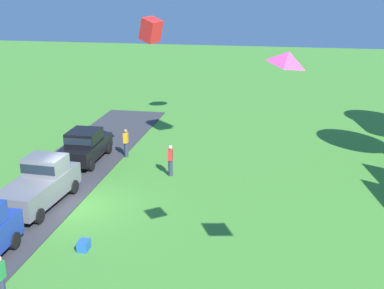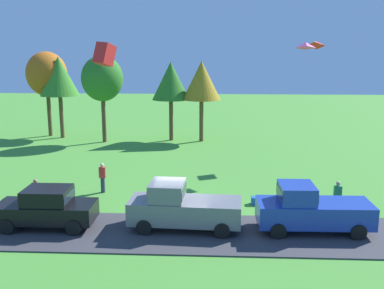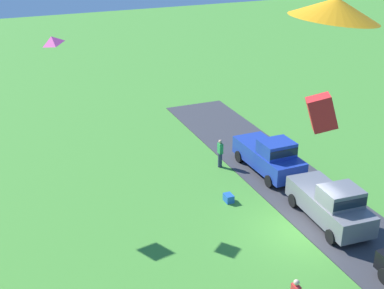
# 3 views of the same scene
# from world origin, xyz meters

# --- Properties ---
(ground_plane) EXTENTS (120.00, 120.00, 0.00)m
(ground_plane) POSITION_xyz_m (0.00, 0.00, 0.00)
(ground_plane) COLOR #478E33
(pavement_strip) EXTENTS (36.00, 4.40, 0.06)m
(pavement_strip) POSITION_xyz_m (0.00, -2.08, 0.03)
(pavement_strip) COLOR #38383D
(pavement_strip) RESTS_ON ground
(car_sedan_far_end) EXTENTS (4.41, 1.98, 1.84)m
(car_sedan_far_end) POSITION_xyz_m (-6.03, -1.77, 1.04)
(car_sedan_far_end) COLOR black
(car_sedan_far_end) RESTS_ON ground
(car_pickup_mid_row) EXTENTS (5.10, 2.27, 2.14)m
(car_pickup_mid_row) POSITION_xyz_m (0.03, -1.59, 1.11)
(car_pickup_mid_row) COLOR slate
(car_pickup_mid_row) RESTS_ON ground
(car_pickup_near_entrance) EXTENTS (5.04, 2.12, 2.14)m
(car_pickup_near_entrance) POSITION_xyz_m (5.76, -1.60, 1.11)
(car_pickup_near_entrance) COLOR #1E389E
(car_pickup_near_entrance) RESTS_ON ground
(person_watching_sky) EXTENTS (0.36, 0.24, 1.71)m
(person_watching_sky) POSITION_xyz_m (-7.32, 0.26, 0.88)
(person_watching_sky) COLOR #2D334C
(person_watching_sky) RESTS_ON ground
(person_on_lawn) EXTENTS (0.36, 0.24, 1.71)m
(person_on_lawn) POSITION_xyz_m (-4.79, 3.50, 0.88)
(person_on_lawn) COLOR #2D334C
(person_on_lawn) RESTS_ON ground
(person_beside_suv) EXTENTS (0.36, 0.24, 1.71)m
(person_beside_suv) POSITION_xyz_m (7.57, 0.62, 0.88)
(person_beside_suv) COLOR #2D334C
(person_beside_suv) RESTS_ON ground
(tree_center_back) EXTENTS (3.68, 3.68, 7.77)m
(tree_center_back) POSITION_xyz_m (-13.84, 20.02, 5.71)
(tree_center_back) COLOR brown
(tree_center_back) RESTS_ON ground
(tree_right_of_center) EXTENTS (3.49, 3.49, 7.36)m
(tree_right_of_center) POSITION_xyz_m (-12.42, 19.21, 5.57)
(tree_right_of_center) COLOR brown
(tree_right_of_center) RESTS_ON ground
(tree_left_of_center) EXTENTS (3.54, 3.54, 7.47)m
(tree_left_of_center) POSITION_xyz_m (-8.08, 17.48, 5.48)
(tree_left_of_center) COLOR brown
(tree_left_of_center) RESTS_ON ground
(tree_lone_near) EXTENTS (3.27, 3.27, 6.91)m
(tree_lone_near) POSITION_xyz_m (-2.31, 18.53, 5.23)
(tree_lone_near) COLOR brown
(tree_lone_near) RESTS_ON ground
(tree_far_right) EXTENTS (3.31, 3.31, 6.99)m
(tree_far_right) POSITION_xyz_m (0.37, 18.23, 5.29)
(tree_far_right) COLOR brown
(tree_far_right) RESTS_ON ground
(cooler_box) EXTENTS (0.56, 0.40, 0.40)m
(cooler_box) POSITION_xyz_m (3.77, 1.94, 0.20)
(cooler_box) COLOR blue
(cooler_box) RESTS_ON ground
(kite_diamond_topmost) EXTENTS (0.99, 0.87, 0.54)m
(kite_diamond_topmost) POSITION_xyz_m (7.37, 9.44, 8.24)
(kite_diamond_topmost) COLOR #EA4C9E
(kite_diamond_trailing_tail) EXTENTS (1.30, 1.31, 0.68)m
(kite_diamond_trailing_tail) POSITION_xyz_m (8.69, 12.55, 8.36)
(kite_diamond_trailing_tail) COLOR red
(kite_box_near_flag) EXTENTS (1.22, 1.26, 1.30)m
(kite_box_near_flag) POSITION_xyz_m (-4.21, 2.76, 7.74)
(kite_box_near_flag) COLOR red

